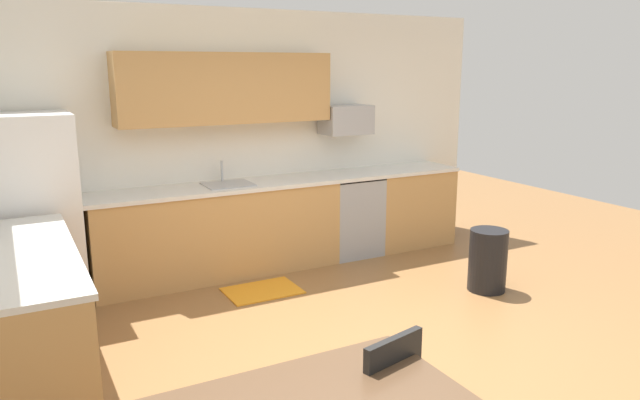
{
  "coord_description": "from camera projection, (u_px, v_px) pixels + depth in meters",
  "views": [
    {
      "loc": [
        -2.35,
        -3.38,
        2.12
      ],
      "look_at": [
        0.0,
        1.0,
        1.0
      ],
      "focal_mm": 33.51,
      "sensor_mm": 36.0,
      "label": 1
    }
  ],
  "objects": [
    {
      "name": "ground_plane",
      "position": [
        383.0,
        356.0,
        4.45
      ],
      "size": [
        12.0,
        12.0,
        0.0
      ],
      "primitive_type": "plane",
      "color": "olive"
    },
    {
      "name": "wall_back",
      "position": [
        248.0,
        139.0,
        6.43
      ],
      "size": [
        5.8,
        0.1,
        2.7
      ],
      "primitive_type": "cube",
      "color": "white",
      "rests_on": "ground"
    },
    {
      "name": "cabinet_run_back",
      "position": [
        218.0,
        233.0,
        6.11
      ],
      "size": [
        2.53,
        0.6,
        0.9
      ],
      "primitive_type": "cube",
      "color": "tan",
      "rests_on": "ground"
    },
    {
      "name": "cabinet_run_back_right",
      "position": [
        407.0,
        207.0,
        7.2
      ],
      "size": [
        1.02,
        0.6,
        0.9
      ],
      "primitive_type": "cube",
      "color": "tan",
      "rests_on": "ground"
    },
    {
      "name": "cabinet_run_left",
      "position": [
        31.0,
        322.0,
        3.98
      ],
      "size": [
        0.6,
        2.0,
        0.9
      ],
      "primitive_type": "cube",
      "color": "tan",
      "rests_on": "ground"
    },
    {
      "name": "countertop_back",
      "position": [
        261.0,
        183.0,
        6.23
      ],
      "size": [
        4.8,
        0.64,
        0.04
      ],
      "primitive_type": "cube",
      "color": "silver",
      "rests_on": "cabinet_run_back"
    },
    {
      "name": "countertop_left",
      "position": [
        23.0,
        255.0,
        3.88
      ],
      "size": [
        0.64,
        2.0,
        0.04
      ],
      "primitive_type": "cube",
      "color": "silver",
      "rests_on": "cabinet_run_left"
    },
    {
      "name": "upper_cabinets_back",
      "position": [
        226.0,
        88.0,
        5.99
      ],
      "size": [
        2.2,
        0.34,
        0.7
      ],
      "primitive_type": "cube",
      "color": "tan"
    },
    {
      "name": "refrigerator",
      "position": [
        32.0,
        214.0,
        5.16
      ],
      "size": [
        0.76,
        0.7,
        1.73
      ],
      "primitive_type": "cube",
      "color": "white",
      "rests_on": "ground"
    },
    {
      "name": "oven_range",
      "position": [
        349.0,
        215.0,
        6.83
      ],
      "size": [
        0.6,
        0.6,
        0.91
      ],
      "color": "#999BA0",
      "rests_on": "ground"
    },
    {
      "name": "microwave",
      "position": [
        346.0,
        120.0,
        6.68
      ],
      "size": [
        0.54,
        0.36,
        0.32
      ],
      "primitive_type": "cube",
      "color": "#9EA0A5"
    },
    {
      "name": "sink_basin",
      "position": [
        228.0,
        190.0,
        6.07
      ],
      "size": [
        0.48,
        0.4,
        0.14
      ],
      "primitive_type": "cube",
      "color": "#A5A8AD",
      "rests_on": "countertop_back"
    },
    {
      "name": "sink_faucet",
      "position": [
        222.0,
        172.0,
        6.19
      ],
      "size": [
        0.02,
        0.02,
        0.24
      ],
      "primitive_type": "cylinder",
      "color": "#B2B5BA",
      "rests_on": "countertop_back"
    },
    {
      "name": "trash_bin",
      "position": [
        488.0,
        260.0,
        5.71
      ],
      "size": [
        0.36,
        0.36,
        0.6
      ],
      "primitive_type": "cylinder",
      "color": "black",
      "rests_on": "ground"
    },
    {
      "name": "floor_mat",
      "position": [
        262.0,
        291.0,
        5.74
      ],
      "size": [
        0.7,
        0.5,
        0.01
      ],
      "primitive_type": "cube",
      "color": "orange",
      "rests_on": "ground"
    }
  ]
}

